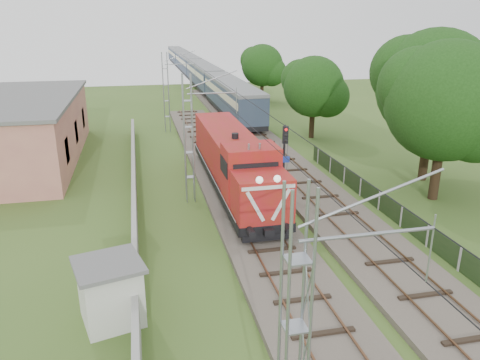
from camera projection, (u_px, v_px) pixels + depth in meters
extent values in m
plane|color=#3D5A21|center=(297.00, 298.00, 19.43)|extent=(140.00, 140.00, 0.00)
cube|color=#6B6054|center=(255.00, 226.00, 25.85)|extent=(4.20, 70.00, 0.30)
cube|color=black|center=(255.00, 223.00, 25.79)|extent=(2.40, 70.00, 0.10)
cube|color=brown|center=(240.00, 223.00, 25.59)|extent=(0.08, 70.00, 0.05)
cube|color=brown|center=(270.00, 220.00, 25.93)|extent=(0.08, 70.00, 0.05)
cube|color=#6B6054|center=(275.00, 157.00, 38.88)|extent=(4.20, 80.00, 0.30)
cube|color=black|center=(275.00, 155.00, 38.81)|extent=(2.40, 80.00, 0.10)
cube|color=brown|center=(265.00, 155.00, 38.62)|extent=(0.08, 80.00, 0.05)
cube|color=brown|center=(285.00, 153.00, 38.96)|extent=(0.08, 80.00, 0.05)
cylinder|color=gray|center=(368.00, 234.00, 9.53)|extent=(3.00, 0.08, 0.08)
cylinder|color=gray|center=(212.00, 93.00, 28.01)|extent=(3.00, 0.08, 0.08)
cylinder|color=gray|center=(180.00, 64.00, 46.49)|extent=(3.00, 0.08, 0.08)
cylinder|color=black|center=(236.00, 114.00, 28.74)|extent=(0.03, 70.00, 0.03)
cylinder|color=black|center=(236.00, 92.00, 28.32)|extent=(0.03, 70.00, 0.03)
cube|color=#9E9E99|center=(134.00, 194.00, 28.95)|extent=(0.25, 40.00, 1.50)
cube|color=tan|center=(24.00, 131.00, 37.74)|extent=(8.00, 20.00, 5.00)
cube|color=#606060|center=(19.00, 98.00, 36.90)|extent=(8.40, 20.40, 0.25)
cube|color=black|center=(67.00, 150.00, 33.10)|extent=(0.10, 1.60, 1.80)
cube|color=black|center=(76.00, 132.00, 38.64)|extent=(0.10, 1.60, 1.80)
cube|color=black|center=(83.00, 118.00, 44.18)|extent=(0.10, 1.60, 1.80)
cube|color=black|center=(428.00, 236.00, 23.64)|extent=(0.05, 32.00, 1.15)
cube|color=#9E9E99|center=(318.00, 156.00, 37.50)|extent=(0.12, 0.12, 1.20)
cube|color=black|center=(233.00, 178.00, 31.13)|extent=(2.98, 16.88, 0.50)
cube|color=black|center=(253.00, 213.00, 26.18)|extent=(2.18, 3.57, 0.50)
cube|color=black|center=(219.00, 159.00, 36.27)|extent=(2.18, 3.57, 0.50)
cube|color=black|center=(267.00, 237.00, 23.55)|extent=(2.58, 0.25, 0.35)
cube|color=#A61221|center=(262.00, 196.00, 24.03)|extent=(2.88, 2.48, 2.28)
sphere|color=white|center=(259.00, 180.00, 22.42)|extent=(0.36, 0.36, 0.36)
sphere|color=white|center=(277.00, 179.00, 22.60)|extent=(0.36, 0.36, 0.36)
cube|color=silver|center=(255.00, 207.00, 22.75)|extent=(1.00, 0.06, 1.66)
cube|color=silver|center=(281.00, 205.00, 23.01)|extent=(1.00, 0.06, 1.66)
cube|color=silver|center=(269.00, 188.00, 22.57)|extent=(2.68, 0.06, 0.18)
cube|color=#A61221|center=(251.00, 173.00, 26.13)|extent=(2.98, 2.38, 3.18)
cube|color=black|center=(256.00, 171.00, 24.85)|extent=(2.48, 0.06, 0.89)
cube|color=#A61221|center=(226.00, 146.00, 32.88)|extent=(2.78, 12.02, 2.58)
cylinder|color=black|center=(235.00, 136.00, 29.62)|extent=(0.44, 0.44, 0.40)
cylinder|color=gray|center=(249.00, 147.00, 24.77)|extent=(0.12, 0.12, 0.35)
cylinder|color=gray|center=(260.00, 146.00, 24.90)|extent=(0.12, 0.12, 0.35)
cube|color=black|center=(232.00, 109.00, 55.56)|extent=(2.92, 22.16, 0.50)
cube|color=#2F3C4E|center=(231.00, 96.00, 55.04)|extent=(3.02, 22.16, 2.72)
cube|color=beige|center=(231.00, 91.00, 54.87)|extent=(3.06, 21.28, 0.76)
cube|color=slate|center=(231.00, 83.00, 54.55)|extent=(3.07, 22.16, 0.35)
cube|color=black|center=(204.00, 85.00, 76.97)|extent=(2.92, 22.16, 0.50)
cube|color=#2F3C4E|center=(203.00, 75.00, 76.44)|extent=(3.02, 22.16, 2.72)
cube|color=beige|center=(203.00, 71.00, 76.28)|extent=(3.06, 21.28, 0.76)
cube|color=slate|center=(203.00, 65.00, 75.95)|extent=(3.07, 22.16, 0.35)
cube|color=black|center=(188.00, 71.00, 98.37)|extent=(2.92, 22.16, 0.50)
cube|color=#2F3C4E|center=(188.00, 63.00, 97.85)|extent=(3.02, 22.16, 2.72)
cube|color=beige|center=(188.00, 60.00, 97.69)|extent=(3.06, 21.28, 0.76)
cube|color=slate|center=(187.00, 55.00, 97.36)|extent=(3.07, 22.16, 0.35)
cube|color=black|center=(178.00, 62.00, 119.78)|extent=(2.92, 22.16, 0.50)
cube|color=#2F3C4E|center=(177.00, 55.00, 119.26)|extent=(3.02, 22.16, 2.72)
cube|color=beige|center=(177.00, 53.00, 119.10)|extent=(3.06, 21.28, 0.76)
cube|color=slate|center=(177.00, 49.00, 118.77)|extent=(3.07, 22.16, 0.35)
cylinder|color=black|center=(284.00, 163.00, 29.22)|extent=(0.14, 0.14, 4.91)
cube|color=black|center=(285.00, 135.00, 28.48)|extent=(0.37, 0.27, 1.08)
sphere|color=red|center=(286.00, 130.00, 28.26)|extent=(0.18, 0.18, 0.18)
sphere|color=black|center=(286.00, 135.00, 28.37)|extent=(0.18, 0.18, 0.18)
sphere|color=black|center=(286.00, 141.00, 28.49)|extent=(0.18, 0.18, 0.18)
cube|color=#1A329C|center=(285.00, 159.00, 29.03)|extent=(0.54, 0.13, 0.39)
cube|color=beige|center=(111.00, 294.00, 17.63)|extent=(2.55, 2.55, 2.30)
cube|color=#606060|center=(108.00, 265.00, 17.22)|extent=(2.93, 2.93, 0.16)
cylinder|color=#321F14|center=(437.00, 166.00, 29.54)|extent=(0.61, 0.61, 4.48)
sphere|color=#15340E|center=(446.00, 101.00, 28.23)|extent=(7.32, 7.32, 7.32)
sphere|color=#15340E|center=(477.00, 120.00, 27.84)|extent=(5.13, 5.13, 5.13)
sphere|color=#15340E|center=(417.00, 85.00, 28.88)|extent=(4.76, 4.76, 4.76)
cylinder|color=#321F14|center=(426.00, 148.00, 33.17)|extent=(0.62, 0.62, 4.74)
sphere|color=#15340E|center=(434.00, 86.00, 31.77)|extent=(7.76, 7.76, 7.76)
sphere|color=#15340E|center=(463.00, 104.00, 31.36)|extent=(5.43, 5.43, 5.43)
sphere|color=#15340E|center=(407.00, 72.00, 32.47)|extent=(5.04, 5.04, 5.04)
cylinder|color=#321F14|center=(312.00, 120.00, 45.45)|extent=(0.50, 0.50, 3.52)
sphere|color=#15340E|center=(314.00, 87.00, 44.41)|extent=(5.76, 5.76, 5.76)
sphere|color=#15340E|center=(328.00, 96.00, 44.11)|extent=(4.03, 4.03, 4.03)
sphere|color=#15340E|center=(300.00, 79.00, 44.93)|extent=(3.74, 3.74, 3.74)
cylinder|color=#321F14|center=(262.00, 89.00, 66.27)|extent=(0.49, 0.49, 3.54)
sphere|color=#15340E|center=(262.00, 65.00, 65.23)|extent=(5.78, 5.78, 5.78)
sphere|color=#15340E|center=(272.00, 72.00, 64.92)|extent=(4.05, 4.05, 4.05)
sphere|color=#15340E|center=(254.00, 60.00, 65.75)|extent=(3.76, 3.76, 3.76)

